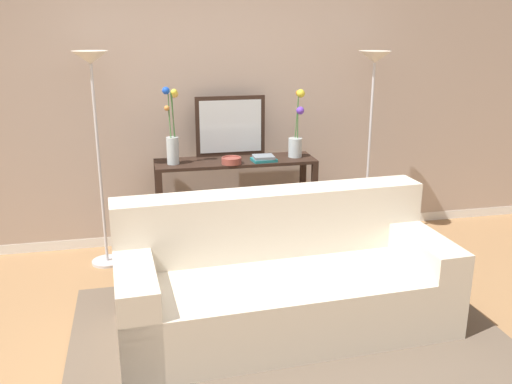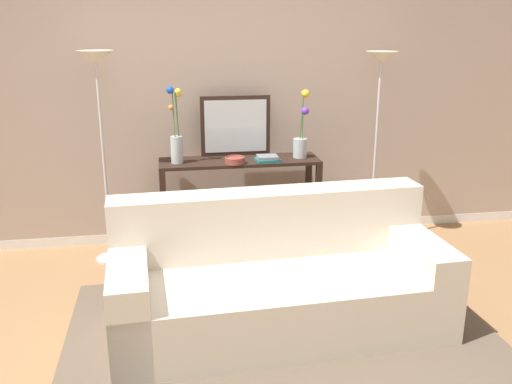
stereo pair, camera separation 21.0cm
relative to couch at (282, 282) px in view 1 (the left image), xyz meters
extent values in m
cube|color=#9E754C|center=(-0.29, -0.27, -0.32)|extent=(16.00, 16.00, 0.02)
cube|color=white|center=(-0.29, 1.74, -0.27)|extent=(12.00, 0.15, 0.09)
cube|color=#B29E8E|center=(-0.29, 1.74, 1.26)|extent=(12.00, 0.14, 2.96)
cube|color=brown|center=(0.00, -0.16, -0.31)|extent=(2.82, 1.91, 0.01)
cube|color=beige|center=(0.00, -0.06, -0.10)|extent=(2.22, 1.02, 0.42)
cube|color=beige|center=(-0.01, 0.26, 0.34)|extent=(2.19, 0.36, 0.46)
cube|color=beige|center=(-0.96, -0.11, -0.01)|extent=(0.28, 0.92, 0.60)
cube|color=beige|center=(0.97, -0.02, -0.01)|extent=(0.28, 0.92, 0.60)
cube|color=black|center=(-0.07, 1.35, 0.51)|extent=(1.39, 0.39, 0.03)
cube|color=black|center=(-0.07, 1.35, -0.17)|extent=(1.28, 0.34, 0.01)
cube|color=black|center=(-0.74, 1.18, 0.09)|extent=(0.05, 0.05, 0.81)
cube|color=black|center=(0.60, 1.18, 0.09)|extent=(0.05, 0.05, 0.81)
cube|color=black|center=(-0.74, 1.52, 0.09)|extent=(0.05, 0.05, 0.81)
cube|color=black|center=(0.60, 1.52, 0.09)|extent=(0.05, 0.05, 0.81)
cylinder|color=silver|center=(-1.21, 1.30, -0.30)|extent=(0.26, 0.26, 0.02)
cylinder|color=silver|center=(-1.21, 1.30, 0.54)|extent=(0.02, 0.02, 1.65)
cone|color=silver|center=(-1.21, 1.30, 1.41)|extent=(0.28, 0.28, 0.10)
cylinder|color=silver|center=(1.15, 1.30, -0.30)|extent=(0.26, 0.26, 0.02)
cylinder|color=silver|center=(1.15, 1.30, 0.52)|extent=(0.02, 0.02, 1.63)
cone|color=silver|center=(1.15, 1.30, 1.39)|extent=(0.28, 0.28, 0.10)
cube|color=black|center=(-0.08, 1.52, 0.79)|extent=(0.62, 0.02, 0.53)
cube|color=silver|center=(-0.08, 1.51, 0.79)|extent=(0.55, 0.01, 0.46)
cylinder|color=silver|center=(-0.61, 1.32, 0.64)|extent=(0.10, 0.10, 0.23)
cylinder|color=#3D7538|center=(-0.59, 1.31, 0.94)|extent=(0.03, 0.04, 0.37)
sphere|color=yellow|center=(-0.58, 1.30, 1.13)|extent=(0.05, 0.05, 0.05)
cylinder|color=#3D7538|center=(-0.62, 1.32, 0.95)|extent=(0.01, 0.02, 0.39)
sphere|color=blue|center=(-0.64, 1.31, 1.14)|extent=(0.06, 0.06, 0.06)
cylinder|color=#3D7538|center=(-0.59, 1.32, 0.93)|extent=(0.02, 0.05, 0.36)
sphere|color=#E8BD4F|center=(-0.57, 1.31, 1.11)|extent=(0.06, 0.06, 0.06)
cylinder|color=#3D7538|center=(-0.62, 1.32, 0.88)|extent=(0.02, 0.04, 0.24)
sphere|color=#D6863D|center=(-0.64, 1.31, 1.00)|extent=(0.04, 0.04, 0.04)
cylinder|color=silver|center=(0.47, 1.35, 0.61)|extent=(0.12, 0.12, 0.17)
cylinder|color=#3D7538|center=(0.49, 1.34, 0.89)|extent=(0.02, 0.04, 0.39)
sphere|color=gold|center=(0.51, 1.34, 1.09)|extent=(0.07, 0.07, 0.07)
cylinder|color=#3D7538|center=(0.49, 1.34, 0.82)|extent=(0.02, 0.02, 0.25)
sphere|color=#683BC6|center=(0.50, 1.33, 0.94)|extent=(0.07, 0.07, 0.07)
cylinder|color=#3D7538|center=(0.48, 1.36, 0.89)|extent=(0.03, 0.03, 0.39)
sphere|color=#C87020|center=(0.50, 1.37, 1.09)|extent=(0.05, 0.05, 0.05)
cylinder|color=brown|center=(-0.12, 1.22, 0.55)|extent=(0.17, 0.17, 0.05)
torus|color=brown|center=(-0.12, 1.22, 0.58)|extent=(0.17, 0.17, 0.01)
cube|color=#1E7075|center=(0.16, 1.25, 0.54)|extent=(0.21, 0.18, 0.02)
cube|color=slate|center=(0.16, 1.25, 0.56)|extent=(0.18, 0.16, 0.02)
cube|color=#6B3360|center=(-0.62, 1.35, -0.26)|extent=(0.03, 0.15, 0.10)
cube|color=slate|center=(-0.59, 1.35, -0.25)|extent=(0.03, 0.16, 0.13)
cube|color=#1E7075|center=(-0.55, 1.35, -0.26)|extent=(0.04, 0.15, 0.10)
cube|color=tan|center=(-0.50, 1.35, -0.26)|extent=(0.05, 0.13, 0.10)
cube|color=#BC3328|center=(-0.46, 1.35, -0.26)|extent=(0.03, 0.15, 0.11)
cube|color=#236033|center=(-0.43, 1.35, -0.26)|extent=(0.03, 0.13, 0.10)
cube|color=gold|center=(-0.39, 1.35, -0.26)|extent=(0.05, 0.14, 0.10)
camera|label=1|loc=(-0.90, -3.29, 1.68)|focal=39.20mm
camera|label=2|loc=(-0.70, -3.33, 1.68)|focal=39.20mm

